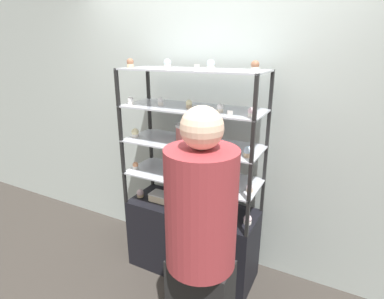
{
  "coord_description": "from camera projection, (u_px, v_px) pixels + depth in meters",
  "views": [
    {
      "loc": [
        1.05,
        -2.01,
        1.93
      ],
      "look_at": [
        0.0,
        0.0,
        1.16
      ],
      "focal_mm": 28.0,
      "sensor_mm": 36.0,
      "label": 1
    }
  ],
  "objects": [
    {
      "name": "display_riser_middle",
      "position": [
        192.0,
        145.0,
        2.38
      ],
      "size": [
        1.12,
        0.43,
        0.28
      ],
      "color": "black",
      "rests_on": "display_riser_lower"
    },
    {
      "name": "cupcake_1",
      "position": [
        187.0,
        206.0,
        2.49
      ],
      "size": [
        0.06,
        0.06,
        0.07
      ],
      "color": "#CCB28C",
      "rests_on": "display_base"
    },
    {
      "name": "customer_figure",
      "position": [
        201.0,
        244.0,
        1.67
      ],
      "size": [
        0.39,
        0.39,
        1.67
      ],
      "color": "black",
      "rests_on": "ground_plane"
    },
    {
      "name": "back_wall",
      "position": [
        211.0,
        123.0,
        2.65
      ],
      "size": [
        8.0,
        0.05,
        2.6
      ],
      "color": "#A8B2AD",
      "rests_on": "ground_plane"
    },
    {
      "name": "cupcake_0",
      "position": [
        140.0,
        193.0,
        2.71
      ],
      "size": [
        0.06,
        0.06,
        0.07
      ],
      "color": "#CCB28C",
      "rests_on": "display_base"
    },
    {
      "name": "cupcake_2",
      "position": [
        215.0,
        213.0,
        2.4
      ],
      "size": [
        0.06,
        0.06,
        0.07
      ],
      "color": "white",
      "rests_on": "display_base"
    },
    {
      "name": "cupcake_9",
      "position": [
        248.0,
        152.0,
        2.06
      ],
      "size": [
        0.06,
        0.06,
        0.08
      ],
      "color": "#CCB28C",
      "rests_on": "display_riser_middle"
    },
    {
      "name": "display_base",
      "position": [
        192.0,
        238.0,
        2.66
      ],
      "size": [
        1.12,
        0.43,
        0.65
      ],
      "color": "black",
      "rests_on": "ground_plane"
    },
    {
      "name": "cupcake_8",
      "position": [
        208.0,
        143.0,
        2.25
      ],
      "size": [
        0.06,
        0.06,
        0.08
      ],
      "color": "beige",
      "rests_on": "display_riser_middle"
    },
    {
      "name": "cupcake_17",
      "position": [
        211.0,
        65.0,
        2.07
      ],
      "size": [
        0.05,
        0.05,
        0.07
      ],
      "color": "beige",
      "rests_on": "display_riser_top"
    },
    {
      "name": "price_tag_0",
      "position": [
        196.0,
        219.0,
        2.33
      ],
      "size": [
        0.04,
        0.0,
        0.04
      ],
      "color": "white",
      "rests_on": "display_base"
    },
    {
      "name": "display_riser_lower",
      "position": [
        192.0,
        178.0,
        2.48
      ],
      "size": [
        1.12,
        0.43,
        0.28
      ],
      "color": "black",
      "rests_on": "display_base"
    },
    {
      "name": "price_tag_1",
      "position": [
        198.0,
        186.0,
        2.23
      ],
      "size": [
        0.04,
        0.0,
        0.04
      ],
      "color": "white",
      "rests_on": "display_riser_lower"
    },
    {
      "name": "ground_plane",
      "position": [
        192.0,
        268.0,
        2.77
      ],
      "size": [
        20.0,
        20.0,
        0.0
      ],
      "primitive_type": "plane",
      "color": "#38332D"
    },
    {
      "name": "cupcake_4",
      "position": [
        135.0,
        166.0,
        2.6
      ],
      "size": [
        0.05,
        0.05,
        0.06
      ],
      "color": "white",
      "rests_on": "display_riser_lower"
    },
    {
      "name": "sheet_cake_frosted",
      "position": [
        162.0,
        197.0,
        2.64
      ],
      "size": [
        0.21,
        0.12,
        0.07
      ],
      "color": "beige",
      "rests_on": "display_base"
    },
    {
      "name": "cupcake_12",
      "position": [
        189.0,
        104.0,
        2.25
      ],
      "size": [
        0.05,
        0.05,
        0.06
      ],
      "color": "#CCB28C",
      "rests_on": "display_riser_upper"
    },
    {
      "name": "cupcake_3",
      "position": [
        248.0,
        220.0,
        2.3
      ],
      "size": [
        0.06,
        0.06,
        0.07
      ],
      "color": "white",
      "rests_on": "display_base"
    },
    {
      "name": "cupcake_13",
      "position": [
        220.0,
        108.0,
        2.1
      ],
      "size": [
        0.05,
        0.05,
        0.06
      ],
      "color": "beige",
      "rests_on": "display_riser_upper"
    },
    {
      "name": "cupcake_11",
      "position": [
        161.0,
        101.0,
        2.36
      ],
      "size": [
        0.05,
        0.05,
        0.06
      ],
      "color": "white",
      "rests_on": "display_riser_upper"
    },
    {
      "name": "cupcake_7",
      "position": [
        135.0,
        133.0,
        2.52
      ],
      "size": [
        0.06,
        0.06,
        0.08
      ],
      "color": "white",
      "rests_on": "display_riser_middle"
    },
    {
      "name": "price_tag_3",
      "position": [
        230.0,
        114.0,
        1.95
      ],
      "size": [
        0.04,
        0.0,
        0.04
      ],
      "color": "white",
      "rests_on": "display_riser_upper"
    },
    {
      "name": "display_riser_upper",
      "position": [
        192.0,
        110.0,
        2.29
      ],
      "size": [
        1.12,
        0.43,
        0.28
      ],
      "color": "black",
      "rests_on": "display_riser_middle"
    },
    {
      "name": "cupcake_14",
      "position": [
        251.0,
        112.0,
        1.96
      ],
      "size": [
        0.05,
        0.05,
        0.06
      ],
      "color": "white",
      "rests_on": "display_riser_upper"
    },
    {
      "name": "display_riser_top",
      "position": [
        192.0,
        72.0,
        2.2
      ],
      "size": [
        1.12,
        0.43,
        0.28
      ],
      "color": "black",
      "rests_on": "display_riser_upper"
    },
    {
      "name": "price_tag_2",
      "position": [
        209.0,
        152.0,
        2.1
      ],
      "size": [
        0.04,
        0.0,
        0.04
      ],
      "color": "white",
      "rests_on": "display_riser_middle"
    },
    {
      "name": "cupcake_15",
      "position": [
        130.0,
        63.0,
        2.31
      ],
      "size": [
        0.05,
        0.05,
        0.07
      ],
      "color": "#CCB28C",
      "rests_on": "display_riser_top"
    },
    {
      "name": "layer_cake_centerpiece",
      "position": [
        187.0,
        132.0,
        2.43
      ],
      "size": [
        0.19,
        0.19,
        0.13
      ],
      "color": "#C66660",
      "rests_on": "display_riser_middle"
    },
    {
      "name": "cupcake_18",
      "position": [
        255.0,
        66.0,
        1.9
      ],
      "size": [
        0.05,
        0.05,
        0.07
      ],
      "color": "white",
      "rests_on": "display_riser_top"
    },
    {
      "name": "price_tag_4",
      "position": [
        197.0,
        68.0,
        1.96
      ],
      "size": [
        0.04,
        0.0,
        0.04
      ],
      "color": "white",
      "rests_on": "display_riser_top"
    },
    {
      "name": "cupcake_5",
      "position": [
        191.0,
        175.0,
        2.41
      ],
      "size": [
        0.05,
        0.05,
        0.06
      ],
      "color": "#CCB28C",
      "rests_on": "display_riser_lower"
    },
    {
      "name": "cupcake_10",
      "position": [
        131.0,
        101.0,
        2.39
      ],
      "size": [
        0.05,
        0.05,
        0.06
      ],
      "color": "white",
      "rests_on": "display_riser_upper"
    },
    {
      "name": "cupcake_6",
      "position": [
        250.0,
        188.0,
        2.18
      ],
      "size": [
        0.05,
        0.05,
        0.06
      ],
      "color": "#CCB28C",
      "rests_on": "display_riser_lower"
    },
    {
      "name": "cupcake_16",
      "position": [
        167.0,
        64.0,
        2.2
      ],
      "size": [
        0.05,
        0.05,
        0.07
      ],
      "color": "beige",
      "rests_on": "display_riser_top"
    }
  ]
}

